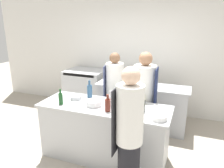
# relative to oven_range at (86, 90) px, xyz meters

# --- Properties ---
(ground_plane) EXTENTS (16.00, 16.00, 0.00)m
(ground_plane) POSITION_rel_oven_range_xyz_m (1.21, -1.71, -0.50)
(ground_plane) COLOR #A89E8E
(wall_back) EXTENTS (8.00, 0.06, 2.80)m
(wall_back) POSITION_rel_oven_range_xyz_m (1.21, 0.42, 0.90)
(wall_back) COLOR silver
(wall_back) RESTS_ON ground_plane
(prep_counter) EXTENTS (2.06, 0.74, 0.91)m
(prep_counter) POSITION_rel_oven_range_xyz_m (1.21, -1.71, -0.04)
(prep_counter) COLOR #B7BABC
(prep_counter) RESTS_ON ground_plane
(pass_counter) EXTENTS (1.89, 0.57, 0.91)m
(pass_counter) POSITION_rel_oven_range_xyz_m (1.52, -0.45, -0.04)
(pass_counter) COLOR #B7BABC
(pass_counter) RESTS_ON ground_plane
(oven_range) EXTENTS (0.93, 0.73, 1.00)m
(oven_range) POSITION_rel_oven_range_xyz_m (0.00, 0.00, 0.00)
(oven_range) COLOR #B7BABC
(oven_range) RESTS_ON ground_plane
(chef_at_prep_near) EXTENTS (0.34, 0.32, 1.72)m
(chef_at_prep_near) POSITION_rel_oven_range_xyz_m (1.81, -2.39, 0.37)
(chef_at_prep_near) COLOR black
(chef_at_prep_near) RESTS_ON ground_plane
(chef_at_stove) EXTENTS (0.40, 0.38, 1.69)m
(chef_at_stove) POSITION_rel_oven_range_xyz_m (1.71, -1.12, 0.34)
(chef_at_stove) COLOR black
(chef_at_stove) RESTS_ON ground_plane
(chef_at_pass_far) EXTENTS (0.36, 0.34, 1.62)m
(chef_at_pass_far) POSITION_rel_oven_range_xyz_m (1.09, -0.93, 0.31)
(chef_at_pass_far) COLOR black
(chef_at_pass_far) RESTS_ON ground_plane
(bottle_olive_oil) EXTENTS (0.09, 0.09, 0.24)m
(bottle_olive_oil) POSITION_rel_oven_range_xyz_m (1.81, -1.72, 0.51)
(bottle_olive_oil) COLOR black
(bottle_olive_oil) RESTS_ON prep_counter
(bottle_vinegar) EXTENTS (0.08, 0.08, 0.26)m
(bottle_vinegar) POSITION_rel_oven_range_xyz_m (1.34, -1.89, 0.51)
(bottle_vinegar) COLOR #5B2319
(bottle_vinegar) RESTS_ON prep_counter
(bottle_wine) EXTENTS (0.08, 0.08, 0.25)m
(bottle_wine) POSITION_rel_oven_range_xyz_m (1.32, -1.72, 0.51)
(bottle_wine) COLOR silver
(bottle_wine) RESTS_ON prep_counter
(bottle_cooking_oil) EXTENTS (0.09, 0.09, 0.30)m
(bottle_cooking_oil) POSITION_rel_oven_range_xyz_m (0.83, -1.46, 0.53)
(bottle_cooking_oil) COLOR #2D5175
(bottle_cooking_oil) RESTS_ON prep_counter
(bottle_sauce) EXTENTS (0.07, 0.07, 0.25)m
(bottle_sauce) POSITION_rel_oven_range_xyz_m (0.55, -1.90, 0.51)
(bottle_sauce) COLOR #19471E
(bottle_sauce) RESTS_ON prep_counter
(bottle_water) EXTENTS (0.07, 0.07, 0.22)m
(bottle_water) POSITION_rel_oven_range_xyz_m (1.75, -1.44, 0.50)
(bottle_water) COLOR #B2A84C
(bottle_water) RESTS_ON prep_counter
(bowl_mixing_large) EXTENTS (0.19, 0.19, 0.06)m
(bowl_mixing_large) POSITION_rel_oven_range_xyz_m (0.66, -1.63, 0.44)
(bowl_mixing_large) COLOR #B7BABC
(bowl_mixing_large) RESTS_ON prep_counter
(bowl_prep_small) EXTENTS (0.25, 0.25, 0.09)m
(bowl_prep_small) POSITION_rel_oven_range_xyz_m (1.06, -1.77, 0.46)
(bowl_prep_small) COLOR white
(bowl_prep_small) RESTS_ON prep_counter
(bowl_ceramic_blue) EXTENTS (0.21, 0.21, 0.07)m
(bowl_ceramic_blue) POSITION_rel_oven_range_xyz_m (2.08, -1.91, 0.45)
(bowl_ceramic_blue) COLOR white
(bowl_ceramic_blue) RESTS_ON prep_counter
(cutting_board) EXTENTS (0.36, 0.22, 0.01)m
(cutting_board) POSITION_rel_oven_range_xyz_m (1.51, -1.56, 0.42)
(cutting_board) COLOR white
(cutting_board) RESTS_ON prep_counter
(stockpot) EXTENTS (0.24, 0.24, 0.18)m
(stockpot) POSITION_rel_oven_range_xyz_m (1.71, -0.54, 0.50)
(stockpot) COLOR #B7BABC
(stockpot) RESTS_ON pass_counter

